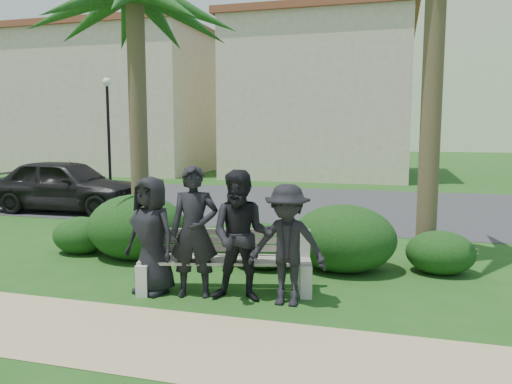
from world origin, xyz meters
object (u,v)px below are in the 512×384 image
at_px(man_b, 194,232).
at_px(car_a, 66,185).
at_px(man_a, 151,235).
at_px(man_d, 287,245).
at_px(park_bench, 226,265).
at_px(man_c, 242,236).
at_px(street_lamp, 108,111).

relative_size(man_b, car_a, 0.41).
height_order(man_a, car_a, man_a).
bearing_deg(car_a, man_d, -128.59).
xyz_separation_m(park_bench, man_c, (0.31, -0.27, 0.48)).
distance_m(street_lamp, car_a, 7.97).
bearing_deg(man_d, park_bench, 164.37).
height_order(park_bench, man_b, man_b).
distance_m(street_lamp, man_d, 16.25).
xyz_separation_m(man_b, car_a, (-5.96, 5.40, -0.15)).
height_order(street_lamp, man_d, street_lamp).
relative_size(man_b, man_c, 1.03).
xyz_separation_m(park_bench, car_a, (-6.30, 5.13, 0.35)).
distance_m(man_a, man_d, 1.84).
xyz_separation_m(street_lamp, man_a, (8.44, -12.44, -2.16)).
relative_size(man_d, car_a, 0.37).
distance_m(man_b, man_c, 0.64).
xyz_separation_m(man_a, man_b, (0.60, 0.03, 0.08)).
relative_size(man_c, car_a, 0.40).
bearing_deg(park_bench, man_c, -55.45).
bearing_deg(man_a, car_a, 149.85).
bearing_deg(car_a, man_c, -131.01).
bearing_deg(man_a, street_lamp, 139.41).
height_order(park_bench, car_a, car_a).
relative_size(man_b, man_d, 1.13).
height_order(man_a, man_c, man_c).
bearing_deg(street_lamp, man_a, -55.85).
bearing_deg(park_bench, man_b, -155.29).
bearing_deg(man_b, man_c, -14.41).
bearing_deg(man_a, man_d, 16.53).
relative_size(street_lamp, man_d, 2.82).
xyz_separation_m(man_c, man_d, (0.59, 0.01, -0.08)).
height_order(man_b, man_c, man_b).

